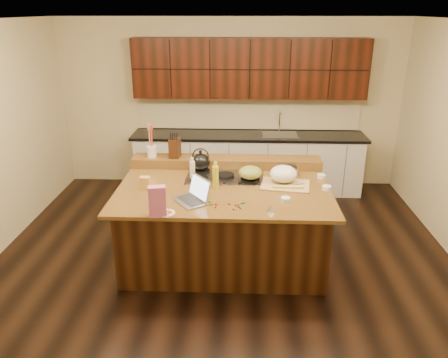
{
  "coord_description": "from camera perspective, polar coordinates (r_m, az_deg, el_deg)",
  "views": [
    {
      "loc": [
        0.19,
        -4.56,
        2.81
      ],
      "look_at": [
        0.0,
        0.05,
        1.0
      ],
      "focal_mm": 35.0,
      "sensor_mm": 36.0,
      "label": 1
    }
  ],
  "objects": [
    {
      "name": "island",
      "position": [
        5.13,
        -0.02,
        -5.78
      ],
      "size": [
        2.4,
        1.6,
        0.92
      ],
      "color": "black",
      "rests_on": "ground"
    },
    {
      "name": "gumdrop_6",
      "position": [
        4.51,
        0.7,
        -3.27
      ],
      "size": [
        0.02,
        0.02,
        0.02
      ],
      "primitive_type": "ellipsoid",
      "color": "red",
      "rests_on": "island"
    },
    {
      "name": "green_bowl",
      "position": [
        5.05,
        3.46,
        0.86
      ],
      "size": [
        0.35,
        0.35,
        0.15
      ],
      "primitive_type": "ellipsoid",
      "rotation": [
        0.0,
        0.0,
        -0.38
      ],
      "color": "olive",
      "rests_on": "cooktop"
    },
    {
      "name": "cooktop",
      "position": [
        5.22,
        0.12,
        0.34
      ],
      "size": [
        0.92,
        0.52,
        0.05
      ],
      "color": "gray",
      "rests_on": "island"
    },
    {
      "name": "ramekin_b",
      "position": [
        5.0,
        13.26,
        -1.14
      ],
      "size": [
        0.12,
        0.12,
        0.04
      ],
      "primitive_type": "cylinder",
      "rotation": [
        0.0,
        0.0,
        0.23
      ],
      "color": "white",
      "rests_on": "island"
    },
    {
      "name": "gumdrop_4",
      "position": [
        4.48,
        1.65,
        -3.4
      ],
      "size": [
        0.02,
        0.02,
        0.02
      ],
      "primitive_type": "ellipsoid",
      "color": "red",
      "rests_on": "island"
    },
    {
      "name": "gumdrop_7",
      "position": [
        4.5,
        -1.66,
        -3.33
      ],
      "size": [
        0.02,
        0.02,
        0.02
      ],
      "primitive_type": "ellipsoid",
      "color": "#198C26",
      "rests_on": "island"
    },
    {
      "name": "strainer_bowl",
      "position": [
        5.34,
        8.34,
        0.95
      ],
      "size": [
        0.3,
        0.3,
        0.09
      ],
      "primitive_type": "cylinder",
      "rotation": [
        0.0,
        0.0,
        -0.3
      ],
      "color": "#996B3F",
      "rests_on": "island"
    },
    {
      "name": "package_box",
      "position": [
        4.93,
        -10.27,
        -0.56
      ],
      "size": [
        0.11,
        0.08,
        0.15
      ],
      "primitive_type": "cube",
      "rotation": [
        0.0,
        0.0,
        0.04
      ],
      "color": "gold",
      "rests_on": "island"
    },
    {
      "name": "gumdrop_5",
      "position": [
        4.57,
        -1.91,
        -2.93
      ],
      "size": [
        0.02,
        0.02,
        0.02
      ],
      "primitive_type": "ellipsoid",
      "color": "#198C26",
      "rests_on": "island"
    },
    {
      "name": "back_counter",
      "position": [
        7.03,
        3.21,
        6.31
      ],
      "size": [
        3.7,
        0.66,
        2.4
      ],
      "color": "silver",
      "rests_on": "ground"
    },
    {
      "name": "room",
      "position": [
        4.8,
        -0.03,
        3.68
      ],
      "size": [
        5.52,
        5.02,
        2.72
      ],
      "color": "black",
      "rests_on": "ground"
    },
    {
      "name": "wooden_tray",
      "position": [
        5.04,
        7.83,
        0.34
      ],
      "size": [
        0.59,
        0.47,
        0.22
      ],
      "rotation": [
        0.0,
        0.0,
        -0.16
      ],
      "color": "tan",
      "rests_on": "island"
    },
    {
      "name": "vinegar_bottle",
      "position": [
        5.07,
        -4.15,
        0.96
      ],
      "size": [
        0.07,
        0.07,
        0.25
      ],
      "primitive_type": "cylinder",
      "rotation": [
        0.0,
        0.0,
        -0.07
      ],
      "color": "silver",
      "rests_on": "island"
    },
    {
      "name": "kitchen_timer",
      "position": [
        4.37,
        6.17,
        -3.85
      ],
      "size": [
        0.1,
        0.1,
        0.07
      ],
      "primitive_type": "cone",
      "rotation": [
        0.0,
        0.0,
        -0.37
      ],
      "color": "silver",
      "rests_on": "island"
    },
    {
      "name": "gumdrop_3",
      "position": [
        4.46,
        2.04,
        -3.54
      ],
      "size": [
        0.02,
        0.02,
        0.02
      ],
      "primitive_type": "ellipsoid",
      "color": "#198C26",
      "rests_on": "island"
    },
    {
      "name": "gumdrop_13",
      "position": [
        4.5,
        1.96,
        -3.31
      ],
      "size": [
        0.02,
        0.02,
        0.02
      ],
      "primitive_type": "ellipsoid",
      "color": "#198C26",
      "rests_on": "island"
    },
    {
      "name": "gumdrop_1",
      "position": [
        4.54,
        2.6,
        -3.11
      ],
      "size": [
        0.02,
        0.02,
        0.02
      ],
      "primitive_type": "ellipsoid",
      "color": "#198C26",
      "rests_on": "island"
    },
    {
      "name": "gumdrop_0",
      "position": [
        4.48,
        1.53,
        -3.43
      ],
      "size": [
        0.02,
        0.02,
        0.02
      ],
      "primitive_type": "ellipsoid",
      "color": "red",
      "rests_on": "island"
    },
    {
      "name": "candy_plate",
      "position": [
        4.35,
        -7.59,
        -4.45
      ],
      "size": [
        0.21,
        0.21,
        0.01
      ],
      "primitive_type": "cylinder",
      "rotation": [
        0.0,
        0.0,
        0.21
      ],
      "color": "white",
      "rests_on": "island"
    },
    {
      "name": "gumdrop_11",
      "position": [
        4.52,
        2.32,
        -3.17
      ],
      "size": [
        0.02,
        0.02,
        0.02
      ],
      "primitive_type": "ellipsoid",
      "color": "#198C26",
      "rests_on": "island"
    },
    {
      "name": "utensil_crock",
      "position": [
        5.65,
        -9.41,
        3.59
      ],
      "size": [
        0.15,
        0.15,
        0.14
      ],
      "primitive_type": "cylinder",
      "rotation": [
        0.0,
        0.0,
        -0.35
      ],
      "color": "white",
      "rests_on": "back_ledge"
    },
    {
      "name": "pink_bag",
      "position": [
        4.26,
        -8.69,
        -2.91
      ],
      "size": [
        0.18,
        0.12,
        0.31
      ],
      "primitive_type": "cube",
      "rotation": [
        0.0,
        0.0,
        0.18
      ],
      "color": "#D46394",
      "rests_on": "island"
    },
    {
      "name": "kettle",
      "position": [
        5.31,
        -3.07,
        2.23
      ],
      "size": [
        0.3,
        0.3,
        0.21
      ],
      "primitive_type": "ellipsoid",
      "rotation": [
        0.0,
        0.0,
        -0.39
      ],
      "color": "black",
      "rests_on": "cooktop"
    },
    {
      "name": "knife_block",
      "position": [
        5.58,
        -6.44,
        4.07
      ],
      "size": [
        0.14,
        0.21,
        0.24
      ],
      "primitive_type": "cube",
      "rotation": [
        0.0,
        0.0,
        -0.09
      ],
      "color": "black",
      "rests_on": "back_ledge"
    },
    {
      "name": "oil_bottle",
      "position": [
        4.85,
        -1.12,
        0.17
      ],
      "size": [
        0.08,
        0.08,
        0.27
      ],
      "primitive_type": "cylinder",
      "rotation": [
        0.0,
        0.0,
        -0.21
      ],
      "color": "gold",
      "rests_on": "island"
    },
    {
      "name": "gumdrop_9",
      "position": [
        4.41,
        2.15,
        -3.82
      ],
      "size": [
        0.02,
        0.02,
        0.02
      ],
      "primitive_type": "ellipsoid",
      "color": "#198C26",
      "rests_on": "island"
    },
    {
      "name": "gumdrop_2",
      "position": [
        4.5,
        -1.02,
        -3.32
      ],
      "size": [
        0.02,
        0.02,
        0.02
      ],
      "primitive_type": "ellipsoid",
      "color": "red",
      "rests_on": "island"
    },
    {
      "name": "gumdrop_10",
      "position": [
        4.44,
        1.92,
        -3.64
      ],
      "size": [
        0.02,
        0.02,
        0.02
      ],
      "primitive_type": "ellipsoid",
      "color": "red",
      "rests_on": "island"
    },
    {
      "name": "back_ledge",
      "position": [
        5.58,
        0.28,
        2.24
      ],
      "size": [
        2.4,
        0.3,
        0.12
      ],
      "primitive_type": "cube",
      "color": "black",
      "rests_on": "island"
    },
    {
      "name": "laptop",
      "position": [
        4.58,
        -3.9,
        -2.08
      ],
      "size": [
        0.44,
        0.46,
        0.25
      ],
      "rotation": [
        0.0,
        0.0,
        -0.93
      ],
      "color": "#B7B7BC",
      "rests_on": "island"
    },
    {
      "name": "gumdrop_12",
      "position": [
        4.39,
        1.23,
        -3.97
      ],
      "size": [
        0.02,
        0.02,
        0.02
      ],
      "primitive_type": "ellipsoid",
      "color": "red",
      "rests_on": "island"
    },
    {
      "name": "ramekin_a",
      "position": [
        4.62,
        8.03,
        -2.65
      ],
      "size": [
        0.12,
        0.12,
        0.04
      ],
      "primitive_type": "cylinder",
      "rotation": [
        0.0,
        0.0,
        -0.28
      ],
      "color": "white",
      "rests_on": "island"
    },
    {
      "name": "gumdrop_8",
      "position": [
        4.43,
        -1.1,
        -3.71
      ],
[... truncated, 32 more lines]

